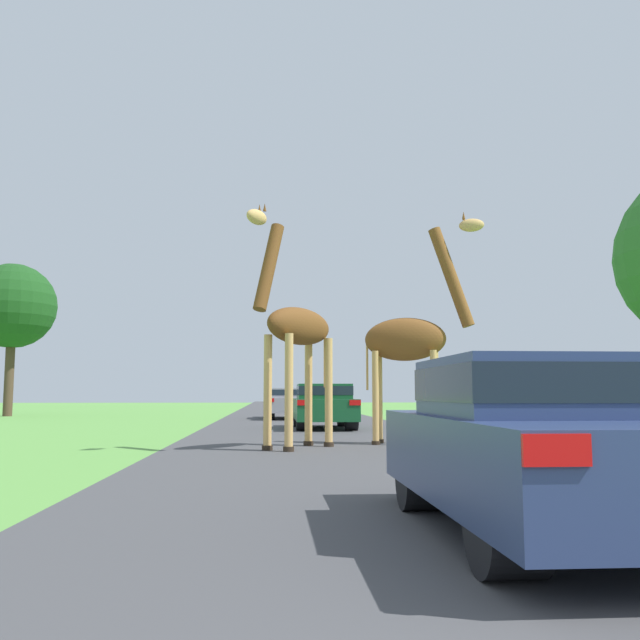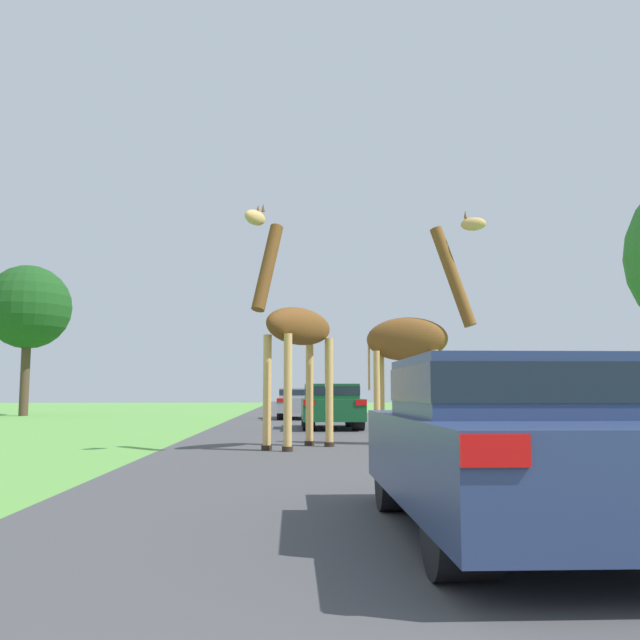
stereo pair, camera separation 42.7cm
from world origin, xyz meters
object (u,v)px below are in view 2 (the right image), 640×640
at_px(giraffe_companion, 414,336).
at_px(car_queue_right, 331,405).
at_px(car_queue_left, 297,402).
at_px(car_lead_maroon, 519,441).
at_px(tree_centre_back, 28,308).
at_px(giraffe_near_road, 296,332).

height_order(giraffe_companion, car_queue_right, giraffe_companion).
xyz_separation_m(giraffe_companion, car_queue_right, (-1.48, 6.95, -1.65)).
bearing_deg(car_queue_left, giraffe_companion, -80.79).
relative_size(car_lead_maroon, tree_centre_back, 0.54).
bearing_deg(giraffe_companion, car_lead_maroon, 12.34).
bearing_deg(giraffe_near_road, car_queue_left, -53.24).
distance_m(giraffe_near_road, giraffe_companion, 2.86).
relative_size(giraffe_near_road, car_queue_right, 1.20).
relative_size(car_queue_right, car_queue_left, 0.86).
bearing_deg(car_queue_left, giraffe_near_road, -90.58).
bearing_deg(tree_centre_back, giraffe_near_road, -56.64).
height_order(giraffe_near_road, giraffe_companion, giraffe_companion).
relative_size(car_lead_maroon, car_queue_right, 1.01).
relative_size(giraffe_near_road, giraffe_companion, 0.94).
bearing_deg(giraffe_near_road, car_queue_right, -61.24).
bearing_deg(car_queue_left, car_lead_maroon, -86.32).
relative_size(car_queue_right, tree_centre_back, 0.54).
bearing_deg(tree_centre_back, car_queue_left, -16.49).
bearing_deg(car_queue_right, giraffe_companion, -77.98).
relative_size(giraffe_companion, car_lead_maroon, 1.26).
bearing_deg(tree_centre_back, car_queue_right, -40.54).
bearing_deg(car_lead_maroon, car_queue_left, 93.68).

